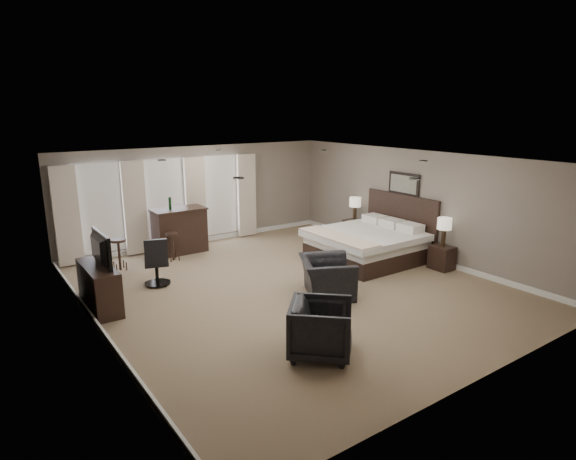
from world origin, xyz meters
TOP-DOWN VIEW (x-y plane):
  - room at (0.00, 0.00)m, footprint 7.60×8.60m
  - window_bay at (-1.00, 4.11)m, footprint 5.25×0.20m
  - bed at (2.58, 0.45)m, footprint 2.34×2.23m
  - nightstand_near at (3.47, -1.00)m, footprint 0.40×0.49m
  - nightstand_far at (3.47, 1.90)m, footprint 0.44×0.53m
  - lamp_near at (3.47, -1.00)m, footprint 0.32×0.32m
  - lamp_far at (3.47, 1.90)m, footprint 0.31×0.31m
  - wall_art at (3.70, 0.45)m, footprint 0.04×0.96m
  - dresser at (-3.45, 1.14)m, footprint 0.45×1.40m
  - tv at (-3.45, 1.14)m, footprint 0.61×1.06m
  - armchair_near at (0.36, -0.69)m, footprint 1.17×1.33m
  - armchair_far at (-1.24, -2.49)m, footprint 1.21×1.21m
  - bar_counter at (-0.85, 3.64)m, footprint 1.31×0.68m
  - bar_stool_left at (-2.52, 3.12)m, footprint 0.38×0.38m
  - bar_stool_right at (-1.26, 3.12)m, footprint 0.42×0.42m
  - desk_chair at (-2.17, 1.74)m, footprint 0.65×0.65m

SIDE VIEW (x-z plane):
  - nightstand_near at x=3.47m, z-range 0.00..0.54m
  - nightstand_far at x=3.47m, z-range 0.00..0.58m
  - bar_stool_right at x=-1.26m, z-range 0.00..0.68m
  - bar_stool_left at x=-2.52m, z-range 0.00..0.73m
  - dresser at x=-3.45m, z-range 0.00..0.82m
  - armchair_far at x=-1.24m, z-range 0.00..0.91m
  - armchair_near at x=0.36m, z-range 0.00..0.98m
  - desk_chair at x=-2.17m, z-range 0.00..1.03m
  - bar_counter at x=-0.85m, z-range 0.00..1.14m
  - bed at x=2.58m, z-range 0.00..1.49m
  - lamp_near at x=3.47m, z-range 0.54..1.19m
  - tv at x=-3.45m, z-range 0.82..0.95m
  - lamp_far at x=3.47m, z-range 0.58..1.22m
  - window_bay at x=-1.00m, z-range 0.05..2.35m
  - room at x=0.00m, z-range -0.02..2.62m
  - wall_art at x=3.70m, z-range 1.47..2.03m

